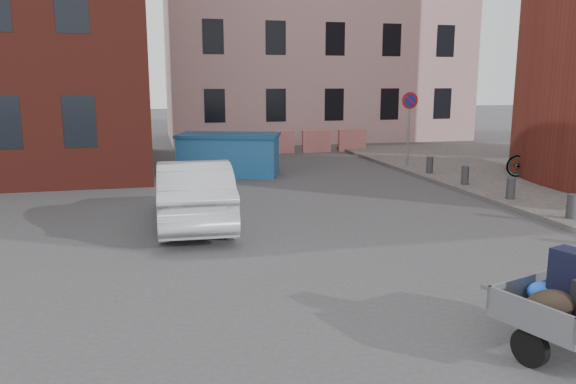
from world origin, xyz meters
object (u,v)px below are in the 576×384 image
object	(u,v)px
trailer	(571,302)
dumpster	(229,154)
silver_car	(194,193)
bicycle	(537,160)

from	to	relation	value
trailer	dumpster	distance (m)	13.83
silver_car	dumpster	bearing A→B (deg)	-102.82
trailer	bicycle	distance (m)	12.64
silver_car	bicycle	world-z (taller)	silver_car
dumpster	silver_car	xyz separation A→B (m)	(-1.69, -6.59, 0.01)
trailer	dumpster	world-z (taller)	dumpster
dumpster	bicycle	xyz separation A→B (m)	(9.48, -3.40, -0.05)
silver_car	bicycle	bearing A→B (deg)	-162.50
dumpster	bicycle	world-z (taller)	dumpster
trailer	bicycle	bearing A→B (deg)	36.14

